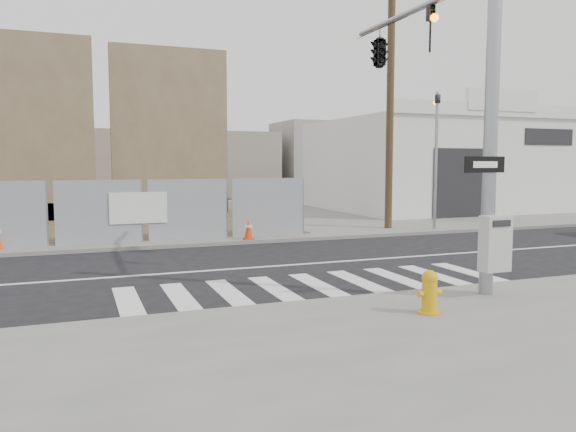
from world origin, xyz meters
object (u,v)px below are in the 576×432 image
object	(u,v)px
auto_shop	(436,165)
signal_pole	(411,71)
fire_hydrant	(429,292)
traffic_cone_d	(248,230)

from	to	relation	value
auto_shop	signal_pole	bearing A→B (deg)	-127.46
fire_hydrant	signal_pole	bearing A→B (deg)	55.13
signal_pole	fire_hydrant	size ratio (longest dim) A/B	9.47
auto_shop	fire_hydrant	xyz separation A→B (m)	(-13.36, -18.58, -2.05)
auto_shop	fire_hydrant	size ratio (longest dim) A/B	16.24
fire_hydrant	traffic_cone_d	bearing A→B (deg)	83.67
auto_shop	traffic_cone_d	world-z (taller)	auto_shop
signal_pole	traffic_cone_d	xyz separation A→B (m)	(-2.04, 6.35, -4.34)
signal_pole	traffic_cone_d	size ratio (longest dim) A/B	10.49
fire_hydrant	traffic_cone_d	world-z (taller)	fire_hydrant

